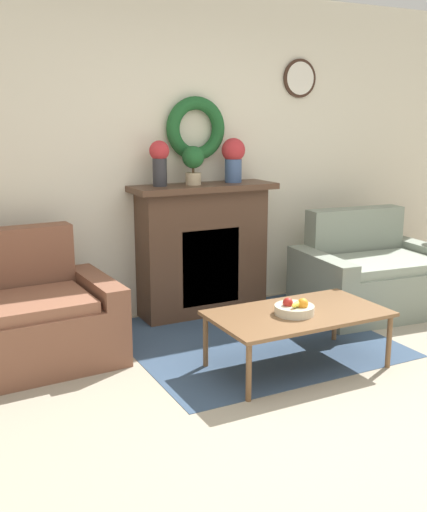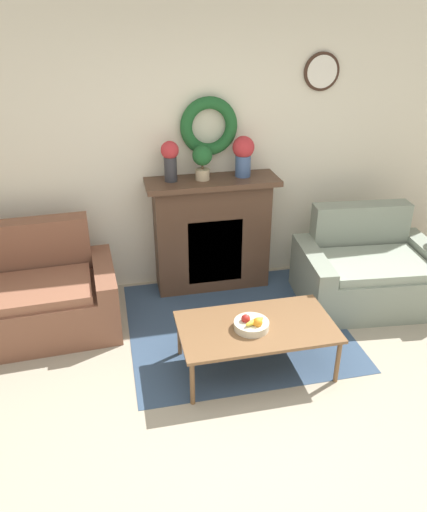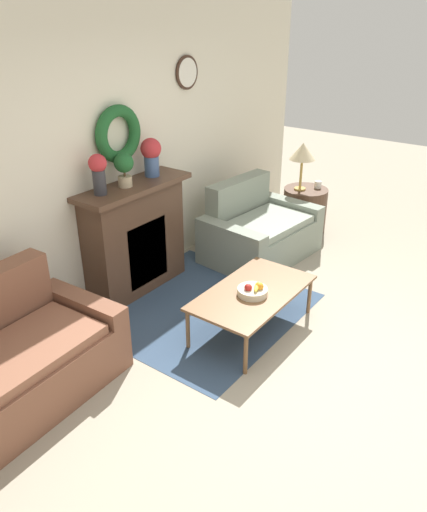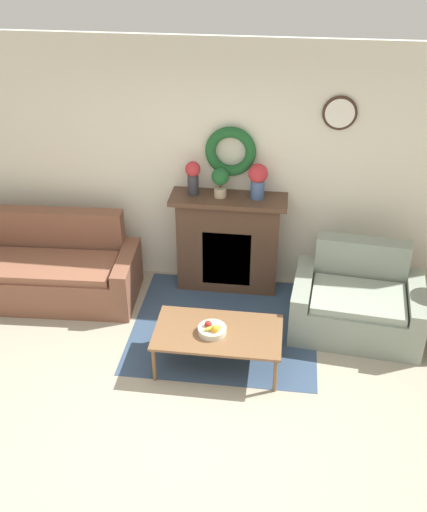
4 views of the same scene
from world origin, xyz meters
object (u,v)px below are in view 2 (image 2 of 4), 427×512
object	(u,v)px
fireplace	(212,233)
coffee_table	(256,329)
potted_plant_on_mantel	(202,159)
vase_on_mantel_right	(243,153)
vase_on_mantel_left	(170,158)
fruit_bowl	(252,324)
loveseat_right	(367,272)

from	to	relation	value
fireplace	coffee_table	world-z (taller)	fireplace
potted_plant_on_mantel	fireplace	bearing A→B (deg)	9.20
vase_on_mantel_right	vase_on_mantel_left	bearing A→B (deg)	180.00
potted_plant_on_mantel	fruit_bowl	bearing A→B (deg)	-86.05
loveseat_right	fruit_bowl	bearing A→B (deg)	-144.82
fireplace	vase_on_mantel_right	distance (m)	0.83
loveseat_right	coffee_table	xyz separation A→B (m)	(-1.33, -0.76, 0.07)
loveseat_right	vase_on_mantel_right	world-z (taller)	vase_on_mantel_right
vase_on_mantel_left	vase_on_mantel_right	distance (m)	0.68
potted_plant_on_mantel	loveseat_right	bearing A→B (deg)	-21.43
vase_on_mantel_right	potted_plant_on_mantel	xyz separation A→B (m)	(-0.39, -0.02, -0.03)
fireplace	vase_on_mantel_left	size ratio (longest dim) A/B	3.38
fireplace	coffee_table	xyz separation A→B (m)	(0.05, -1.35, -0.20)
vase_on_mantel_left	vase_on_mantel_right	size ratio (longest dim) A/B	0.98
fireplace	fruit_bowl	distance (m)	1.39
coffee_table	potted_plant_on_mantel	world-z (taller)	potted_plant_on_mantel
vase_on_mantel_left	vase_on_mantel_right	xyz separation A→B (m)	(0.68, 0.00, 0.00)
fireplace	vase_on_mantel_left	bearing A→B (deg)	179.17
loveseat_right	potted_plant_on_mantel	world-z (taller)	potted_plant_on_mantel
loveseat_right	potted_plant_on_mantel	size ratio (longest dim) A/B	4.28
loveseat_right	fruit_bowl	size ratio (longest dim) A/B	5.13
fireplace	fruit_bowl	bearing A→B (deg)	-89.81
fireplace	loveseat_right	distance (m)	1.53
coffee_table	potted_plant_on_mantel	size ratio (longest dim) A/B	3.73
loveseat_right	vase_on_mantel_right	distance (m)	1.62
vase_on_mantel_left	vase_on_mantel_right	world-z (taller)	vase_on_mantel_right
fruit_bowl	vase_on_mantel_left	size ratio (longest dim) A/B	0.72
fireplace	loveseat_right	xyz separation A→B (m)	(1.38, -0.59, -0.27)
loveseat_right	potted_plant_on_mantel	bearing A→B (deg)	163.96
coffee_table	vase_on_mantel_left	xyz separation A→B (m)	(-0.43, 1.36, 0.97)
loveseat_right	coffee_table	world-z (taller)	loveseat_right
fireplace	vase_on_mantel_right	world-z (taller)	vase_on_mantel_right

